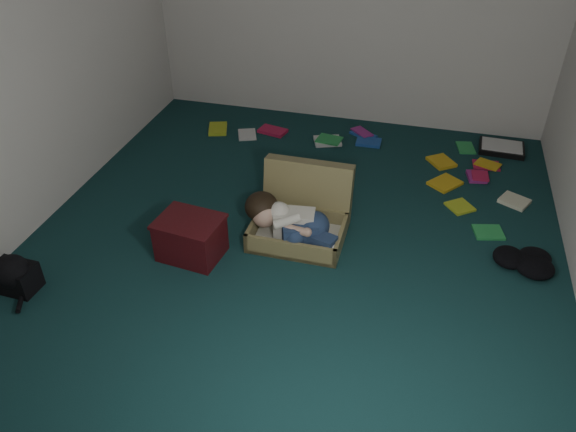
% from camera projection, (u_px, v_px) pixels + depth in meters
% --- Properties ---
extents(floor, '(4.50, 4.50, 0.00)m').
position_uv_depth(floor, '(293.00, 242.00, 4.29)').
color(floor, '#123436').
rests_on(floor, ground).
extents(wall_front, '(4.50, 0.00, 4.50)m').
position_uv_depth(wall_front, '(118.00, 344.00, 1.76)').
color(wall_front, silver).
rests_on(wall_front, ground).
extents(wall_left, '(0.00, 4.50, 4.50)m').
position_uv_depth(wall_left, '(20.00, 53.00, 3.95)').
color(wall_left, silver).
rests_on(wall_left, ground).
extents(suitcase, '(0.70, 0.68, 0.51)m').
position_uv_depth(suitcase, '(302.00, 214.00, 4.33)').
color(suitcase, olive).
rests_on(suitcase, floor).
extents(person, '(0.76, 0.37, 0.32)m').
position_uv_depth(person, '(290.00, 222.00, 4.18)').
color(person, silver).
rests_on(person, suitcase).
extents(maroon_bin, '(0.50, 0.41, 0.31)m').
position_uv_depth(maroon_bin, '(191.00, 238.00, 4.08)').
color(maroon_bin, '#410D11').
rests_on(maroon_bin, floor).
extents(backpack, '(0.37, 0.30, 0.22)m').
position_uv_depth(backpack, '(15.00, 276.00, 3.81)').
color(backpack, black).
rests_on(backpack, floor).
extents(clothing_pile, '(0.58, 0.54, 0.15)m').
position_uv_depth(clothing_pile, '(520.00, 253.00, 4.07)').
color(clothing_pile, black).
rests_on(clothing_pile, floor).
extents(paper_tray, '(0.43, 0.33, 0.06)m').
position_uv_depth(paper_tray, '(501.00, 148.00, 5.46)').
color(paper_tray, black).
rests_on(paper_tray, floor).
extents(book_scatter, '(3.10, 1.66, 0.02)m').
position_uv_depth(book_scatter, '(392.00, 161.00, 5.29)').
color(book_scatter, '#B4CA23').
rests_on(book_scatter, floor).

